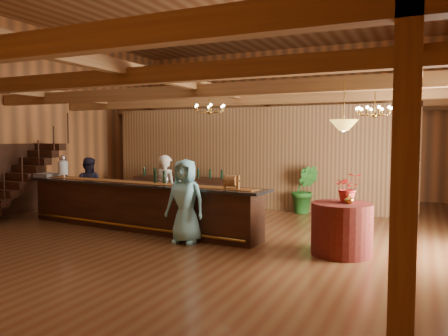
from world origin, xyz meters
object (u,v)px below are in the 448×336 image
at_px(beverage_dispenser, 63,167).
at_px(chandelier_right, 375,111).
at_px(raffle_drum, 231,181).
at_px(floor_plant, 305,189).
at_px(tasting_bar, 137,206).
at_px(backbar_shelf, 182,191).
at_px(pendant_lamp, 344,125).
at_px(chandelier_left, 210,108).
at_px(bartender, 166,190).
at_px(staff_second, 88,187).
at_px(round_table, 342,229).
at_px(guest, 185,201).

xyz_separation_m(beverage_dispenser, chandelier_right, (7.77, 1.32, 1.36)).
bearing_deg(raffle_drum, floor_plant, 82.74).
distance_m(tasting_bar, backbar_shelf, 3.71).
height_order(beverage_dispenser, pendant_lamp, pendant_lamp).
height_order(chandelier_left, pendant_lamp, same).
height_order(raffle_drum, bartender, bartender).
height_order(bartender, staff_second, bartender).
bearing_deg(staff_second, chandelier_right, 163.14).
distance_m(beverage_dispenser, backbar_shelf, 3.84).
bearing_deg(pendant_lamp, bartender, 167.57).
relative_size(raffle_drum, round_table, 0.30).
height_order(raffle_drum, guest, guest).
relative_size(tasting_bar, floor_plant, 4.87).
bearing_deg(backbar_shelf, floor_plant, -1.90).
relative_size(bartender, floor_plant, 1.27).
bearing_deg(chandelier_left, guest, -77.27).
distance_m(bartender, floor_plant, 4.13).
xyz_separation_m(round_table, staff_second, (-7.06, 1.18, 0.33)).
bearing_deg(pendant_lamp, beverage_dispenser, 175.16).
xyz_separation_m(beverage_dispenser, backbar_shelf, (1.74, 3.29, -0.94)).
height_order(tasting_bar, floor_plant, floor_plant).
distance_m(tasting_bar, bartender, 0.82).
distance_m(tasting_bar, chandelier_right, 5.84).
height_order(tasting_bar, chandelier_left, chandelier_left).
xyz_separation_m(round_table, floor_plant, (-1.72, 4.10, 0.20)).
bearing_deg(guest, chandelier_right, 32.34).
height_order(chandelier_left, staff_second, chandelier_left).
bearing_deg(round_table, raffle_drum, 179.46).
distance_m(chandelier_right, bartender, 5.21).
xyz_separation_m(pendant_lamp, floor_plant, (-1.72, 4.10, -1.71)).
xyz_separation_m(beverage_dispenser, bartender, (3.00, 0.34, -0.52)).
distance_m(tasting_bar, beverage_dispenser, 2.76).
xyz_separation_m(beverage_dispenser, staff_second, (0.36, 0.55, -0.58)).
bearing_deg(chandelier_left, pendant_lamp, -25.45).
height_order(pendant_lamp, bartender, pendant_lamp).
relative_size(chandelier_left, staff_second, 0.49).
bearing_deg(beverage_dispenser, chandelier_right, 9.67).
bearing_deg(beverage_dispenser, chandelier_left, 15.48).
bearing_deg(bartender, floor_plant, -116.32).
bearing_deg(chandelier_left, raffle_drum, -51.70).
height_order(tasting_bar, chandelier_right, chandelier_right).
height_order(beverage_dispenser, floor_plant, beverage_dispenser).
height_order(pendant_lamp, floor_plant, pendant_lamp).
distance_m(beverage_dispenser, chandelier_left, 4.28).
relative_size(pendant_lamp, guest, 0.52).
relative_size(round_table, floor_plant, 0.81).
bearing_deg(backbar_shelf, bartender, -71.32).
xyz_separation_m(beverage_dispenser, guest, (4.33, -1.03, -0.53)).
relative_size(tasting_bar, backbar_shelf, 2.07).
distance_m(beverage_dispenser, round_table, 7.50).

